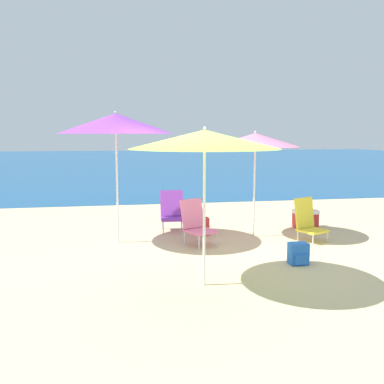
{
  "coord_description": "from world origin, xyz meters",
  "views": [
    {
      "loc": [
        -1.35,
        -5.68,
        1.94
      ],
      "look_at": [
        -0.13,
        1.19,
        1.0
      ],
      "focal_mm": 40.0,
      "sensor_mm": 36.0,
      "label": 1
    }
  ],
  "objects_px": {
    "beach_chair_purple": "(172,211)",
    "cooler_box": "(305,219)",
    "beach_umbrella_purple": "(116,124)",
    "beach_chair_pink": "(196,222)",
    "backpack_blue": "(298,254)",
    "beach_umbrella_lime": "(205,140)",
    "beach_chair_yellow": "(308,221)",
    "beach_umbrella_pink": "(255,140)",
    "backpack_red": "(202,226)"
  },
  "relations": [
    {
      "from": "beach_umbrella_lime",
      "to": "beach_chair_pink",
      "type": "height_order",
      "value": "beach_umbrella_lime"
    },
    {
      "from": "backpack_red",
      "to": "cooler_box",
      "type": "relative_size",
      "value": 0.69
    },
    {
      "from": "beach_chair_yellow",
      "to": "backpack_red",
      "type": "relative_size",
      "value": 2.34
    },
    {
      "from": "beach_chair_purple",
      "to": "backpack_blue",
      "type": "xyz_separation_m",
      "value": [
        1.56,
        -2.68,
        -0.23
      ]
    },
    {
      "from": "beach_chair_pink",
      "to": "cooler_box",
      "type": "distance_m",
      "value": 2.71
    },
    {
      "from": "beach_umbrella_pink",
      "to": "backpack_blue",
      "type": "distance_m",
      "value": 2.48
    },
    {
      "from": "beach_chair_purple",
      "to": "cooler_box",
      "type": "height_order",
      "value": "beach_chair_purple"
    },
    {
      "from": "beach_umbrella_lime",
      "to": "backpack_red",
      "type": "xyz_separation_m",
      "value": [
        0.53,
        2.76,
        -1.71
      ]
    },
    {
      "from": "beach_umbrella_pink",
      "to": "cooler_box",
      "type": "bearing_deg",
      "value": 22.77
    },
    {
      "from": "beach_umbrella_purple",
      "to": "backpack_red",
      "type": "distance_m",
      "value": 2.56
    },
    {
      "from": "beach_umbrella_lime",
      "to": "beach_chair_yellow",
      "type": "xyz_separation_m",
      "value": [
        2.36,
        1.99,
        -1.51
      ]
    },
    {
      "from": "beach_chair_pink",
      "to": "beach_chair_purple",
      "type": "xyz_separation_m",
      "value": [
        -0.26,
        1.29,
        -0.01
      ]
    },
    {
      "from": "backpack_red",
      "to": "cooler_box",
      "type": "height_order",
      "value": "cooler_box"
    },
    {
      "from": "beach_umbrella_purple",
      "to": "beach_umbrella_pink",
      "type": "bearing_deg",
      "value": 0.52
    },
    {
      "from": "beach_umbrella_purple",
      "to": "cooler_box",
      "type": "xyz_separation_m",
      "value": [
        3.87,
        0.58,
        -1.94
      ]
    },
    {
      "from": "beach_umbrella_lime",
      "to": "beach_chair_yellow",
      "type": "relative_size",
      "value": 2.6
    },
    {
      "from": "beach_umbrella_pink",
      "to": "beach_umbrella_purple",
      "type": "relative_size",
      "value": 0.85
    },
    {
      "from": "beach_chair_pink",
      "to": "backpack_red",
      "type": "bearing_deg",
      "value": 45.34
    },
    {
      "from": "beach_chair_yellow",
      "to": "cooler_box",
      "type": "distance_m",
      "value": 1.13
    },
    {
      "from": "beach_umbrella_purple",
      "to": "cooler_box",
      "type": "distance_m",
      "value": 4.37
    },
    {
      "from": "beach_umbrella_pink",
      "to": "beach_chair_yellow",
      "type": "height_order",
      "value": "beach_umbrella_pink"
    },
    {
      "from": "backpack_red",
      "to": "backpack_blue",
      "type": "relative_size",
      "value": 1.02
    },
    {
      "from": "beach_umbrella_lime",
      "to": "beach_chair_yellow",
      "type": "height_order",
      "value": "beach_umbrella_lime"
    },
    {
      "from": "beach_umbrella_pink",
      "to": "backpack_red",
      "type": "bearing_deg",
      "value": 162.61
    },
    {
      "from": "beach_chair_purple",
      "to": "beach_umbrella_purple",
      "type": "bearing_deg",
      "value": -138.1
    },
    {
      "from": "backpack_red",
      "to": "beach_umbrella_pink",
      "type": "bearing_deg",
      "value": -17.39
    },
    {
      "from": "beach_chair_pink",
      "to": "backpack_blue",
      "type": "xyz_separation_m",
      "value": [
        1.3,
        -1.39,
        -0.24
      ]
    },
    {
      "from": "beach_chair_purple",
      "to": "backpack_red",
      "type": "xyz_separation_m",
      "value": [
        0.52,
        -0.55,
        -0.23
      ]
    },
    {
      "from": "beach_umbrella_purple",
      "to": "beach_chair_pink",
      "type": "distance_m",
      "value": 2.24
    },
    {
      "from": "beach_umbrella_lime",
      "to": "beach_chair_purple",
      "type": "relative_size",
      "value": 2.58
    },
    {
      "from": "beach_umbrella_purple",
      "to": "beach_chair_purple",
      "type": "distance_m",
      "value": 2.23
    },
    {
      "from": "beach_umbrella_pink",
      "to": "beach_chair_purple",
      "type": "xyz_separation_m",
      "value": [
        -1.46,
        0.85,
        -1.44
      ]
    },
    {
      "from": "beach_umbrella_purple",
      "to": "beach_chair_pink",
      "type": "xyz_separation_m",
      "value": [
        1.36,
        -0.42,
        -1.72
      ]
    },
    {
      "from": "beach_umbrella_pink",
      "to": "backpack_blue",
      "type": "height_order",
      "value": "beach_umbrella_pink"
    },
    {
      "from": "beach_umbrella_lime",
      "to": "backpack_blue",
      "type": "bearing_deg",
      "value": 21.66
    },
    {
      "from": "beach_umbrella_lime",
      "to": "backpack_blue",
      "type": "xyz_separation_m",
      "value": [
        1.58,
        0.63,
        -1.72
      ]
    },
    {
      "from": "beach_umbrella_pink",
      "to": "cooler_box",
      "type": "relative_size",
      "value": 4.15
    },
    {
      "from": "cooler_box",
      "to": "beach_umbrella_purple",
      "type": "bearing_deg",
      "value": -171.54
    },
    {
      "from": "beach_chair_pink",
      "to": "beach_umbrella_purple",
      "type": "bearing_deg",
      "value": 137.22
    },
    {
      "from": "cooler_box",
      "to": "backpack_red",
      "type": "bearing_deg",
      "value": -173.51
    },
    {
      "from": "beach_umbrella_purple",
      "to": "beach_chair_yellow",
      "type": "bearing_deg",
      "value": -7.44
    },
    {
      "from": "beach_umbrella_lime",
      "to": "beach_chair_purple",
      "type": "distance_m",
      "value": 3.63
    },
    {
      "from": "beach_chair_purple",
      "to": "beach_chair_pink",
      "type": "bearing_deg",
      "value": -75.09
    },
    {
      "from": "beach_umbrella_pink",
      "to": "beach_umbrella_lime",
      "type": "height_order",
      "value": "beach_umbrella_lime"
    },
    {
      "from": "beach_chair_yellow",
      "to": "beach_chair_pink",
      "type": "xyz_separation_m",
      "value": [
        -2.08,
        0.03,
        0.04
      ]
    },
    {
      "from": "beach_umbrella_lime",
      "to": "cooler_box",
      "type": "xyz_separation_m",
      "value": [
        2.79,
        3.01,
        -1.69
      ]
    },
    {
      "from": "backpack_red",
      "to": "beach_chair_pink",
      "type": "bearing_deg",
      "value": -108.99
    },
    {
      "from": "beach_umbrella_pink",
      "to": "beach_umbrella_lime",
      "type": "relative_size",
      "value": 0.98
    },
    {
      "from": "backpack_blue",
      "to": "cooler_box",
      "type": "distance_m",
      "value": 2.68
    },
    {
      "from": "backpack_blue",
      "to": "beach_umbrella_lime",
      "type": "bearing_deg",
      "value": -158.34
    }
  ]
}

